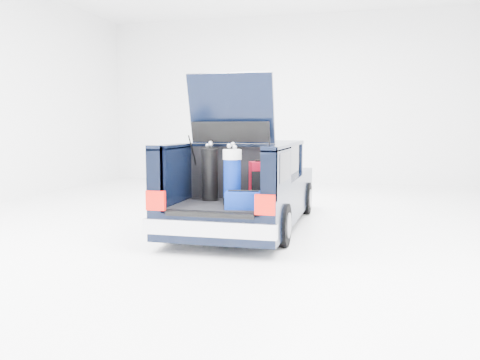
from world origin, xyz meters
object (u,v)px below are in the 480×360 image
(red_suitcase, at_px, (263,182))
(black_golf_bag, at_px, (210,174))
(blue_duffel, at_px, (243,200))
(car, at_px, (249,186))
(blue_golf_bag, at_px, (232,176))

(red_suitcase, xyz_separation_m, black_golf_bag, (-0.79, -0.06, 0.10))
(black_golf_bag, distance_m, blue_duffel, 0.94)
(black_golf_bag, xyz_separation_m, blue_duffel, (0.66, -0.61, -0.28))
(car, relative_size, black_golf_bag, 5.30)
(car, bearing_deg, black_golf_bag, -102.60)
(black_golf_bag, relative_size, blue_golf_bag, 1.00)
(car, xyz_separation_m, red_suitcase, (0.50, -1.23, 0.22))
(red_suitcase, height_order, blue_golf_bag, blue_golf_bag)
(black_golf_bag, xyz_separation_m, blue_golf_bag, (0.43, -0.30, 0.00))
(blue_golf_bag, bearing_deg, black_golf_bag, 137.39)
(blue_golf_bag, bearing_deg, red_suitcase, 38.04)
(red_suitcase, height_order, blue_duffel, red_suitcase)
(car, height_order, blue_duffel, car)
(black_golf_bag, distance_m, blue_golf_bag, 0.52)
(red_suitcase, distance_m, black_golf_bag, 0.80)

